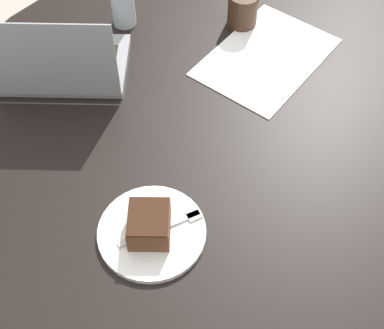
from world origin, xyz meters
TOP-DOWN VIEW (x-y plane):
  - ground_plane at (0.00, 0.00)m, footprint 12.00×12.00m
  - dining_table at (0.00, 0.00)m, footprint 1.37×1.37m
  - paper_document at (-0.25, -0.04)m, footprint 0.36×0.26m
  - plate at (0.32, 0.03)m, footprint 0.21×0.21m
  - cake_slice at (0.32, 0.03)m, footprint 0.12×0.11m
  - fork at (0.29, 0.05)m, footprint 0.16×0.10m
  - coffee_glass at (-0.33, -0.16)m, footprint 0.08×0.08m
  - water_glass at (-0.16, -0.42)m, footprint 0.06×0.06m
  - laptop at (0.08, -0.41)m, footprint 0.34×0.37m

SIDE VIEW (x-z plane):
  - ground_plane at x=0.00m, z-range 0.00..0.00m
  - dining_table at x=0.00m, z-range 0.24..0.95m
  - paper_document at x=-0.25m, z-range 0.72..0.72m
  - plate at x=0.32m, z-range 0.72..0.73m
  - fork at x=0.29m, z-range 0.73..0.74m
  - cake_slice at x=0.32m, z-range 0.73..0.79m
  - laptop at x=0.08m, z-range 0.65..0.87m
  - coffee_glass at x=-0.33m, z-range 0.72..0.81m
  - water_glass at x=-0.16m, z-range 0.72..0.84m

